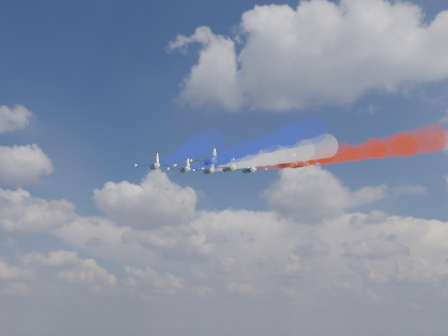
% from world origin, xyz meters
% --- Properties ---
extents(jet_lead, '(16.86, 17.54, 7.15)m').
position_xyz_m(jet_lead, '(11.41, 20.46, 149.13)').
color(jet_lead, black).
extents(trail_lead, '(36.06, 44.42, 15.79)m').
position_xyz_m(trail_lead, '(31.12, -4.46, 142.37)').
color(trail_lead, white).
extents(jet_inner_left, '(16.86, 17.54, 7.15)m').
position_xyz_m(jet_inner_left, '(10.04, 5.99, 145.83)').
color(jet_inner_left, black).
extents(trail_inner_left, '(36.06, 44.42, 15.79)m').
position_xyz_m(trail_inner_left, '(29.75, -18.93, 139.06)').
color(trail_inner_left, '#192EDC').
extents(jet_inner_right, '(16.86, 17.54, 7.15)m').
position_xyz_m(jet_inner_right, '(25.80, 18.48, 147.28)').
color(jet_inner_right, black).
extents(trail_inner_right, '(36.06, 44.42, 15.79)m').
position_xyz_m(trail_inner_right, '(45.51, -6.44, 140.51)').
color(trail_inner_right, red).
extents(jet_outer_left, '(16.86, 17.54, 7.15)m').
position_xyz_m(jet_outer_left, '(9.80, -11.42, 141.92)').
color(jet_outer_left, black).
extents(trail_outer_left, '(36.06, 44.42, 15.79)m').
position_xyz_m(trail_outer_left, '(29.51, -36.34, 135.15)').
color(trail_outer_left, '#192EDC').
extents(jet_center_third, '(16.86, 17.54, 7.15)m').
position_xyz_m(jet_center_third, '(25.43, 2.63, 143.50)').
color(jet_center_third, black).
extents(trail_center_third, '(36.06, 44.42, 15.79)m').
position_xyz_m(trail_center_third, '(45.14, -22.29, 136.74)').
color(trail_center_third, white).
extents(jet_outer_right, '(16.86, 17.54, 7.15)m').
position_xyz_m(jet_outer_right, '(42.81, 13.21, 145.57)').
color(jet_outer_right, black).
extents(trail_outer_right, '(36.06, 44.42, 15.79)m').
position_xyz_m(trail_outer_right, '(62.52, -11.71, 138.81)').
color(trail_outer_right, red).
extents(jet_rear_left, '(16.86, 17.54, 7.15)m').
position_xyz_m(jet_rear_left, '(26.56, -13.30, 140.72)').
color(jet_rear_left, black).
extents(trail_rear_left, '(36.06, 44.42, 15.79)m').
position_xyz_m(trail_rear_left, '(46.27, -38.22, 133.96)').
color(trail_rear_left, '#192EDC').
extents(jet_rear_right, '(16.86, 17.54, 7.15)m').
position_xyz_m(jet_rear_right, '(42.90, -0.69, 141.68)').
color(jet_rear_right, black).
extents(trail_rear_right, '(36.06, 44.42, 15.79)m').
position_xyz_m(trail_rear_right, '(62.62, -25.61, 134.91)').
color(trail_rear_right, red).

